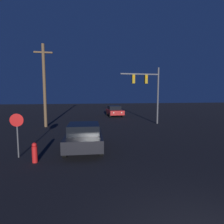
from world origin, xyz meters
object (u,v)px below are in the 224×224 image
(utility_pole, at_px, (44,85))
(fire_hydrant, at_px, (35,153))
(car_far, at_px, (114,111))
(traffic_signal_mast, at_px, (149,87))
(car_near, at_px, (84,136))
(stop_sign, at_px, (17,128))

(utility_pole, relative_size, fire_hydrant, 8.39)
(car_far, xyz_separation_m, traffic_signal_mast, (2.25, -7.23, 3.15))
(car_near, relative_size, stop_sign, 1.95)
(car_far, bearing_deg, car_near, 71.92)
(car_near, relative_size, traffic_signal_mast, 0.72)
(car_near, distance_m, utility_pole, 9.10)
(stop_sign, xyz_separation_m, fire_hydrant, (0.96, -0.81, -1.04))
(utility_pole, height_order, fire_hydrant, utility_pole)
(traffic_signal_mast, bearing_deg, car_near, -132.09)
(traffic_signal_mast, bearing_deg, utility_pole, 179.32)
(car_far, distance_m, traffic_signal_mast, 8.20)
(car_far, bearing_deg, fire_hydrant, 66.51)
(fire_hydrant, bearing_deg, car_near, 35.26)
(car_near, bearing_deg, fire_hydrant, -141.76)
(car_far, height_order, stop_sign, stop_sign)
(stop_sign, distance_m, utility_pole, 8.89)
(car_near, distance_m, stop_sign, 3.39)
(car_far, bearing_deg, stop_sign, 62.58)
(car_near, distance_m, car_far, 15.54)
(stop_sign, bearing_deg, car_far, 63.36)
(car_far, relative_size, fire_hydrant, 4.51)
(car_near, bearing_deg, car_far, 75.68)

